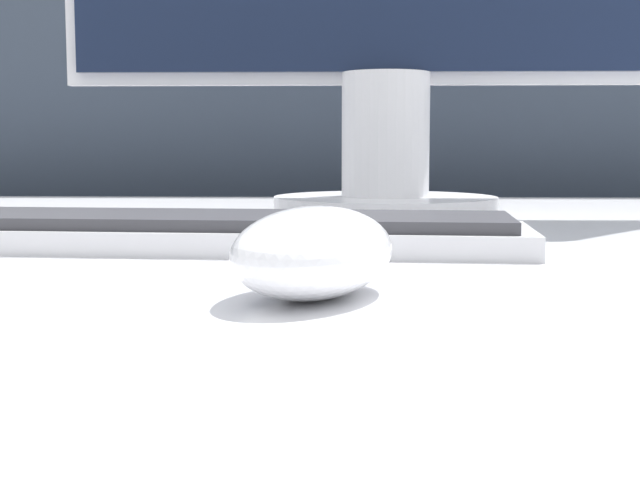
% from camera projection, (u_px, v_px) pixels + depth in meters
% --- Properties ---
extents(partition_panel, '(5.00, 0.03, 1.13)m').
position_uv_depth(partition_panel, '(353.00, 291.00, 1.35)').
color(partition_panel, '#333D4C').
rests_on(partition_panel, ground_plane).
extents(computer_mouse_near, '(0.10, 0.13, 0.04)m').
position_uv_depth(computer_mouse_near, '(317.00, 252.00, 0.42)').
color(computer_mouse_near, white).
rests_on(computer_mouse_near, desk).
extents(keyboard, '(0.46, 0.14, 0.02)m').
position_uv_depth(keyboard, '(200.00, 232.00, 0.61)').
color(keyboard, silver).
rests_on(keyboard, desk).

